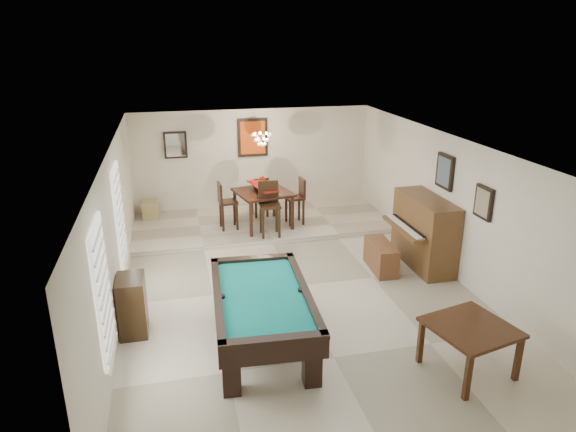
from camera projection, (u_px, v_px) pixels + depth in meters
name	position (u px, v px, depth m)	size (l,w,h in m)	color
ground_plane	(296.00, 287.00, 9.35)	(6.00, 9.00, 0.02)	beige
wall_back	(253.00, 161.00, 13.04)	(6.00, 0.04, 2.60)	silver
wall_front	(413.00, 379.00, 4.78)	(6.00, 0.04, 2.60)	silver
wall_left	(116.00, 234.00, 8.26)	(0.04, 9.00, 2.60)	silver
wall_right	(452.00, 207.00, 9.56)	(0.04, 9.00, 2.60)	silver
ceiling	(296.00, 145.00, 8.47)	(6.00, 9.00, 0.04)	white
dining_step	(263.00, 223.00, 12.31)	(6.00, 2.50, 0.12)	beige
window_left_front	(103.00, 290.00, 6.22)	(0.06, 1.00, 1.70)	white
window_left_rear	(120.00, 216.00, 8.79)	(0.06, 1.00, 1.70)	white
pool_table	(262.00, 320.00, 7.44)	(1.36, 2.51, 0.84)	black
square_table	(468.00, 348.00, 6.89)	(1.01, 1.01, 0.70)	black
upright_piano	(417.00, 232.00, 9.98)	(0.93, 1.66, 1.38)	brown
piano_bench	(381.00, 256.00, 9.92)	(0.38, 0.98, 0.55)	brown
apothecary_chest	(132.00, 305.00, 7.77)	(0.41, 0.61, 0.91)	black
dining_table	(263.00, 206.00, 11.80)	(1.16, 1.16, 0.96)	black
flower_vase	(263.00, 181.00, 11.60)	(0.14, 0.14, 0.24)	#A3210E
dining_chair_south	(270.00, 210.00, 11.18)	(0.45, 0.45, 1.20)	black
dining_chair_north	(260.00, 196.00, 12.46)	(0.37, 0.37, 0.99)	black
dining_chair_west	(228.00, 206.00, 11.63)	(0.40, 0.40, 1.09)	black
dining_chair_east	(295.00, 201.00, 11.94)	(0.40, 0.40, 1.08)	black
corner_bench	(151.00, 209.00, 12.42)	(0.37, 0.47, 0.42)	tan
chandelier	(262.00, 135.00, 11.54)	(0.44, 0.44, 0.60)	#FFE5B2
back_painting	(253.00, 137.00, 12.80)	(0.75, 0.06, 0.95)	#D84C14
back_mirror	(175.00, 145.00, 12.42)	(0.55, 0.06, 0.65)	white
right_picture_upper	(445.00, 172.00, 9.62)	(0.06, 0.55, 0.65)	slate
right_picture_lower	(484.00, 203.00, 8.50)	(0.06, 0.45, 0.55)	gray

